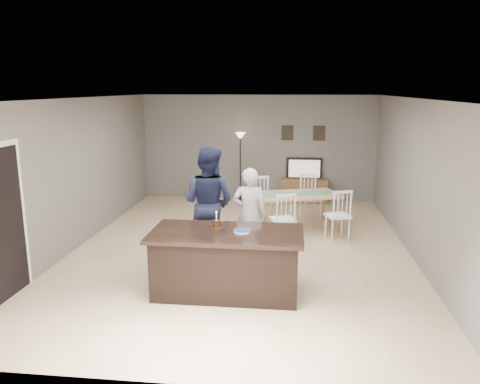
# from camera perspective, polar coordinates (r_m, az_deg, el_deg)

# --- Properties ---
(floor) EXTENTS (8.00, 8.00, 0.00)m
(floor) POSITION_cam_1_polar(r_m,az_deg,el_deg) (8.57, 0.09, -7.02)
(floor) COLOR tan
(floor) RESTS_ON ground
(room_shell) EXTENTS (8.00, 8.00, 8.00)m
(room_shell) POSITION_cam_1_polar(r_m,az_deg,el_deg) (8.16, 0.09, 4.14)
(room_shell) COLOR slate
(room_shell) RESTS_ON floor
(kitchen_island) EXTENTS (2.15, 1.10, 0.90)m
(kitchen_island) POSITION_cam_1_polar(r_m,az_deg,el_deg) (6.74, -1.63, -8.50)
(kitchen_island) COLOR black
(kitchen_island) RESTS_ON floor
(tv_console) EXTENTS (1.20, 0.40, 0.60)m
(tv_console) POSITION_cam_1_polar(r_m,az_deg,el_deg) (12.07, 7.77, 0.18)
(tv_console) COLOR brown
(tv_console) RESTS_ON floor
(television) EXTENTS (0.91, 0.12, 0.53)m
(television) POSITION_cam_1_polar(r_m,az_deg,el_deg) (12.03, 7.84, 2.87)
(television) COLOR black
(television) RESTS_ON tv_console
(tv_screen_glow) EXTENTS (0.78, 0.00, 0.78)m
(tv_screen_glow) POSITION_cam_1_polar(r_m,az_deg,el_deg) (11.95, 7.85, 2.83)
(tv_screen_glow) COLOR orange
(tv_screen_glow) RESTS_ON tv_console
(picture_frames) EXTENTS (1.10, 0.02, 0.38)m
(picture_frames) POSITION_cam_1_polar(r_m,az_deg,el_deg) (12.05, 7.71, 7.14)
(picture_frames) COLOR black
(picture_frames) RESTS_ON room_shell
(doorway) EXTENTS (0.00, 2.10, 2.65)m
(doorway) POSITION_cam_1_polar(r_m,az_deg,el_deg) (7.10, -26.95, -1.99)
(doorway) COLOR black
(doorway) RESTS_ON floor
(woman) EXTENTS (0.58, 0.38, 1.59)m
(woman) POSITION_cam_1_polar(r_m,az_deg,el_deg) (7.88, 1.15, -2.73)
(woman) COLOR silver
(woman) RESTS_ON floor
(man) EXTENTS (1.13, 1.00, 1.94)m
(man) POSITION_cam_1_polar(r_m,az_deg,el_deg) (7.93, -3.90, -1.34)
(man) COLOR #171B33
(man) RESTS_ON floor
(birthday_cake) EXTENTS (0.16, 0.16, 0.24)m
(birthday_cake) POSITION_cam_1_polar(r_m,az_deg,el_deg) (6.77, -2.88, -3.90)
(birthday_cake) COLOR gold
(birthday_cake) RESTS_ON kitchen_island
(plate_stack) EXTENTS (0.24, 0.24, 0.04)m
(plate_stack) POSITION_cam_1_polar(r_m,az_deg,el_deg) (6.56, 0.25, -4.77)
(plate_stack) COLOR white
(plate_stack) RESTS_ON kitchen_island
(dining_table) EXTENTS (2.06, 2.24, 0.99)m
(dining_table) POSITION_cam_1_polar(r_m,az_deg,el_deg) (9.62, 7.09, -0.99)
(dining_table) COLOR #A07957
(dining_table) RESTS_ON floor
(floor_lamp) EXTENTS (0.26, 0.26, 1.77)m
(floor_lamp) POSITION_cam_1_polar(r_m,az_deg,el_deg) (11.92, 0.05, 5.37)
(floor_lamp) COLOR black
(floor_lamp) RESTS_ON floor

